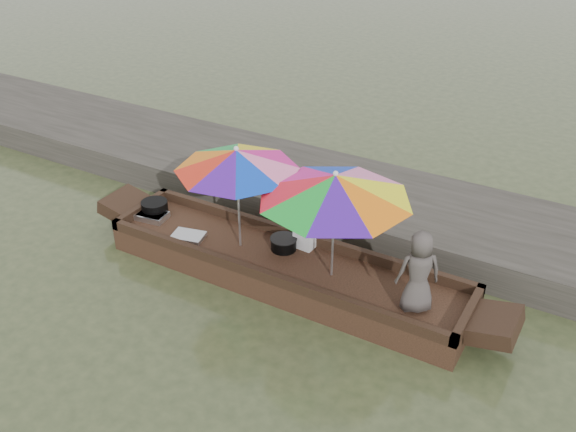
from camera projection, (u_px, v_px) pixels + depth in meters
The scene contains 11 objects.
water at pixel (284, 280), 9.10m from camera, with size 80.00×80.00×0.00m, color #353F24.
dock at pixel (351, 199), 10.62m from camera, with size 22.00×2.20×0.50m, color #2D2B26.
boat_hull at pixel (284, 270), 9.01m from camera, with size 5.27×1.20×0.35m, color black.
cooking_pot at pixel (155, 208), 9.96m from camera, with size 0.41×0.41×0.22m, color black.
tray_crayfish at pixel (152, 216), 9.86m from camera, with size 0.47×0.32×0.09m, color silver.
tray_scallop at pixel (188, 236), 9.39m from camera, with size 0.47×0.32×0.06m, color silver.
charcoal_grill at pixel (284, 244), 9.10m from camera, with size 0.36×0.36×0.17m, color black.
supply_bag at pixel (305, 239), 9.14m from camera, with size 0.28×0.22×0.26m, color silver.
vendor at pixel (419, 272), 7.71m from camera, with size 0.54×0.36×1.11m, color #48413D.
umbrella_bow at pixel (238, 198), 8.85m from camera, with size 1.70×1.70×1.55m, color pink, non-canonical shape.
umbrella_stern at pixel (333, 225), 8.21m from camera, with size 1.99×1.99×1.55m, color #FFF814, non-canonical shape.
Camera 1 is at (3.73, -6.37, 5.39)m, focal length 40.00 mm.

